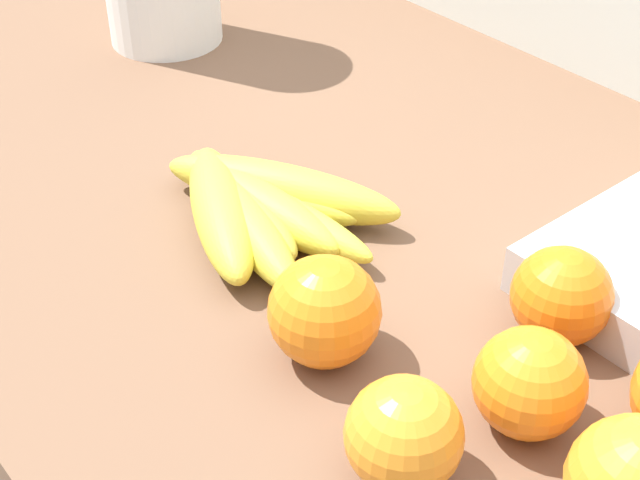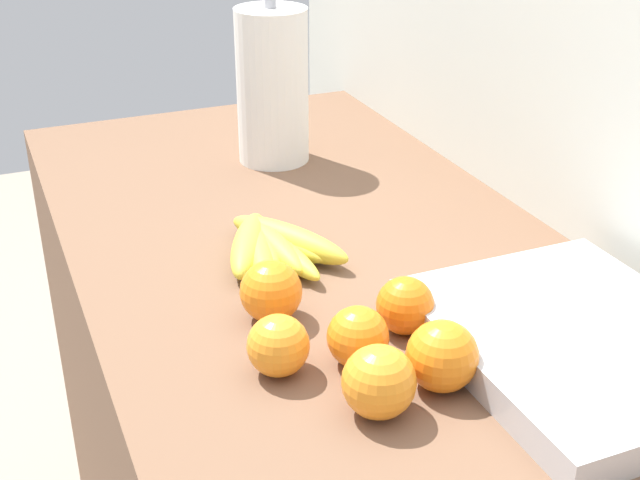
{
  "view_description": "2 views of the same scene",
  "coord_description": "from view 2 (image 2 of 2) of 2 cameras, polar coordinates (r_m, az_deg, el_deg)",
  "views": [
    {
      "loc": [
        0.37,
        -0.42,
        1.35
      ],
      "look_at": [
        -0.04,
        -0.08,
        0.96
      ],
      "focal_mm": 51.77,
      "sensor_mm": 36.0,
      "label": 1
    },
    {
      "loc": [
        0.86,
        -0.42,
        1.47
      ],
      "look_at": [
        0.03,
        -0.07,
        1.02
      ],
      "focal_mm": 48.24,
      "sensor_mm": 36.0,
      "label": 2
    }
  ],
  "objects": [
    {
      "name": "wall_back",
      "position": [
        1.42,
        16.14,
        -9.8
      ],
      "size": [
        2.0,
        0.06,
        1.3
      ],
      "primitive_type": "cube",
      "color": "silver",
      "rests_on": "ground"
    },
    {
      "name": "banana_bunch",
      "position": [
        1.17,
        -3.39,
        -0.28
      ],
      "size": [
        0.21,
        0.18,
        0.04
      ],
      "color": "gold",
      "rests_on": "counter"
    },
    {
      "name": "orange_right",
      "position": [
        0.93,
        -2.79,
        -7.01
      ],
      "size": [
        0.07,
        0.07,
        0.07
      ],
      "primitive_type": "sphere",
      "color": "orange",
      "rests_on": "counter"
    },
    {
      "name": "orange_far_right",
      "position": [
        0.92,
        8.11,
        -7.63
      ],
      "size": [
        0.08,
        0.08,
        0.08
      ],
      "primitive_type": "sphere",
      "color": "orange",
      "rests_on": "counter"
    },
    {
      "name": "orange_front",
      "position": [
        0.87,
        3.93,
        -9.37
      ],
      "size": [
        0.08,
        0.08,
        0.08
      ],
      "primitive_type": "sphere",
      "color": "orange",
      "rests_on": "counter"
    },
    {
      "name": "orange_center",
      "position": [
        1.01,
        5.67,
        -4.35
      ],
      "size": [
        0.07,
        0.07,
        0.07
      ],
      "primitive_type": "sphere",
      "color": "orange",
      "rests_on": "counter"
    },
    {
      "name": "orange_back_left",
      "position": [
        1.02,
        -3.27,
        -3.43
      ],
      "size": [
        0.08,
        0.08,
        0.08
      ],
      "primitive_type": "sphere",
      "color": "orange",
      "rests_on": "counter"
    },
    {
      "name": "orange_back_right",
      "position": [
        0.95,
        2.53,
        -6.44
      ],
      "size": [
        0.07,
        0.07,
        0.07
      ],
      "primitive_type": "sphere",
      "color": "orange",
      "rests_on": "counter"
    },
    {
      "name": "paper_towel_roll",
      "position": [
        1.48,
        -3.18,
        10.15
      ],
      "size": [
        0.12,
        0.12,
        0.29
      ],
      "color": "white",
      "rests_on": "counter"
    },
    {
      "name": "sink_basin",
      "position": [
        1.01,
        16.92,
        -6.43
      ],
      "size": [
        0.36,
        0.29,
        0.19
      ],
      "color": "#B7BABF",
      "rests_on": "counter"
    }
  ]
}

